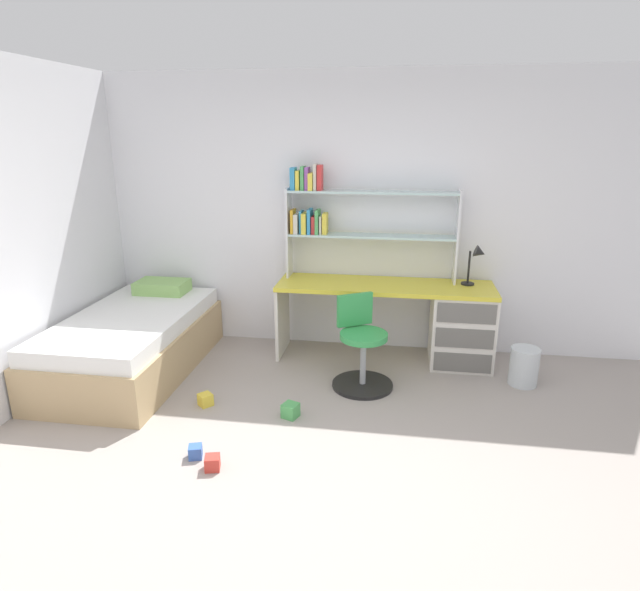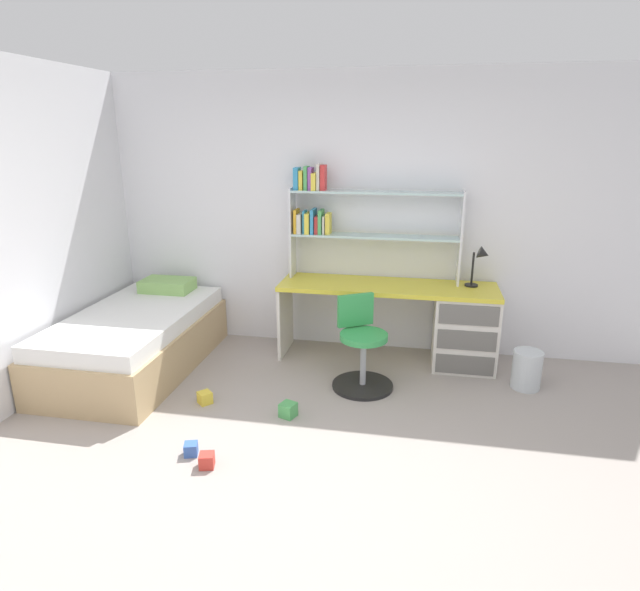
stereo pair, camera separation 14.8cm
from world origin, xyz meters
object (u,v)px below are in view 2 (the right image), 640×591
at_px(desk, 444,322).
at_px(swivel_chair, 362,353).
at_px(desk_lamp, 481,260).
at_px(toy_block_yellow_3, 205,398).
at_px(toy_block_blue_2, 191,449).
at_px(toy_block_green_0, 288,410).
at_px(toy_block_red_1, 207,460).
at_px(bed_platform, 137,340).
at_px(waste_bin, 527,370).
at_px(bookshelf_hutch, 346,214).

distance_m(desk, swivel_chair, 0.93).
bearing_deg(swivel_chair, desk_lamp, 34.81).
distance_m(desk, desk_lamp, 0.65).
bearing_deg(toy_block_yellow_3, swivel_chair, 24.49).
bearing_deg(toy_block_blue_2, toy_block_yellow_3, 105.16).
height_order(swivel_chair, toy_block_green_0, swivel_chair).
relative_size(desk, toy_block_blue_2, 22.94).
distance_m(toy_block_red_1, toy_block_blue_2, 0.19).
bearing_deg(desk_lamp, toy_block_blue_2, -136.09).
bearing_deg(toy_block_red_1, desk_lamp, 47.80).
bearing_deg(bed_platform, desk_lamp, 13.02).
xyz_separation_m(desk, swivel_chair, (-0.69, -0.61, -0.11)).
bearing_deg(bed_platform, toy_block_blue_2, -49.08).
distance_m(desk_lamp, bed_platform, 3.20).
bearing_deg(desk, waste_bin, -29.00).
height_order(toy_block_red_1, toy_block_blue_2, toy_block_red_1).
bearing_deg(swivel_chair, bed_platform, -179.34).
distance_m(desk, waste_bin, 0.83).
bearing_deg(desk, toy_block_red_1, -128.39).
distance_m(bookshelf_hutch, bed_platform, 2.25).
height_order(bookshelf_hutch, desk_lamp, bookshelf_hutch).
bearing_deg(toy_block_green_0, swivel_chair, 51.70).
bearing_deg(bed_platform, toy_block_yellow_3, -31.18).
height_order(toy_block_green_0, toy_block_red_1, toy_block_green_0).
relative_size(desk_lamp, bed_platform, 0.20).
bearing_deg(swivel_chair, bookshelf_hutch, 108.44).
distance_m(desk_lamp, toy_block_blue_2, 2.92).
bearing_deg(toy_block_yellow_3, toy_block_blue_2, -74.84).
bearing_deg(desk, swivel_chair, -138.52).
relative_size(toy_block_green_0, toy_block_yellow_3, 1.13).
relative_size(bed_platform, toy_block_yellow_3, 19.06).
bearing_deg(swivel_chair, desk, 41.48).
relative_size(bed_platform, waste_bin, 5.65).
relative_size(desk, waste_bin, 6.03).
height_order(waste_bin, toy_block_red_1, waste_bin).
relative_size(waste_bin, toy_block_yellow_3, 3.37).
relative_size(bookshelf_hutch, toy_block_blue_2, 18.27).
bearing_deg(desk_lamp, bed_platform, -166.98).
bearing_deg(toy_block_red_1, bookshelf_hutch, 74.33).
distance_m(desk_lamp, waste_bin, 1.02).
relative_size(bookshelf_hutch, bed_platform, 0.85).
height_order(swivel_chair, toy_block_red_1, swivel_chair).
bearing_deg(desk_lamp, desk, -166.73).
relative_size(waste_bin, toy_block_blue_2, 3.80).
bearing_deg(desk_lamp, toy_block_red_1, -132.20).
xyz_separation_m(swivel_chair, toy_block_blue_2, (-1.01, -1.23, -0.26)).
xyz_separation_m(desk_lamp, swivel_chair, (-0.97, -0.68, -0.69)).
height_order(toy_block_blue_2, toy_block_yellow_3, toy_block_yellow_3).
bearing_deg(toy_block_blue_2, bookshelf_hutch, 69.53).
height_order(bookshelf_hutch, toy_block_yellow_3, bookshelf_hutch).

